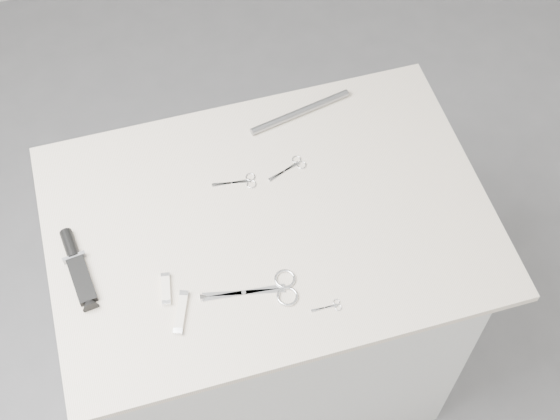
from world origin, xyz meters
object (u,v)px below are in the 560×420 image
object	(u,v)px
plinth	(271,309)
embroidery_scissors_b	(242,182)
sheathed_knife	(76,264)
metal_rail	(300,112)
tiny_scissors	(330,307)
large_shears	(271,289)
pocket_knife_a	(181,312)
embroidery_scissors_a	(292,167)
pocket_knife_b	(166,289)

from	to	relation	value
plinth	embroidery_scissors_b	distance (m)	0.49
sheathed_knife	metal_rail	bearing A→B (deg)	-72.68
tiny_scissors	large_shears	bearing A→B (deg)	148.26
pocket_knife_a	metal_rail	size ratio (longest dim) A/B	0.37
pocket_knife_a	large_shears	bearing A→B (deg)	-69.19
plinth	large_shears	world-z (taller)	large_shears
embroidery_scissors_a	sheathed_knife	bearing A→B (deg)	172.89
embroidery_scissors_a	pocket_knife_a	distance (m)	0.45
embroidery_scissors_b	tiny_scissors	xyz separation A→B (m)	(0.10, -0.36, -0.00)
sheathed_knife	metal_rail	world-z (taller)	sheathed_knife
sheathed_knife	pocket_knife_a	size ratio (longest dim) A/B	1.94
embroidery_scissors_b	large_shears	bearing A→B (deg)	-84.24
pocket_knife_a	pocket_knife_b	bearing A→B (deg)	37.80
pocket_knife_a	metal_rail	bearing A→B (deg)	-20.97
embroidery_scissors_a	embroidery_scissors_b	size ratio (longest dim) A/B	0.96
embroidery_scissors_a	pocket_knife_b	xyz separation A→B (m)	(-0.35, -0.24, 0.00)
plinth	pocket_knife_b	distance (m)	0.55
tiny_scissors	sheathed_knife	bearing A→B (deg)	155.51
plinth	embroidery_scissors_a	world-z (taller)	embroidery_scissors_a
embroidery_scissors_b	tiny_scissors	bearing A→B (deg)	-66.90
large_shears	embroidery_scissors_a	size ratio (longest dim) A/B	2.08
large_shears	sheathed_knife	distance (m)	0.43
large_shears	embroidery_scissors_b	size ratio (longest dim) A/B	2.01
large_shears	sheathed_knife	world-z (taller)	sheathed_knife
embroidery_scissors_b	pocket_knife_b	size ratio (longest dim) A/B	1.35
embroidery_scissors_b	metal_rail	xyz separation A→B (m)	(0.19, 0.16, 0.01)
pocket_knife_b	metal_rail	xyz separation A→B (m)	(0.42, 0.39, 0.00)
embroidery_scissors_a	pocket_knife_a	size ratio (longest dim) A/B	1.00
pocket_knife_b	sheathed_knife	bearing A→B (deg)	66.30
embroidery_scissors_b	metal_rail	bearing A→B (deg)	47.61
large_shears	pocket_knife_b	xyz separation A→B (m)	(-0.22, 0.06, 0.00)
pocket_knife_a	metal_rail	world-z (taller)	metal_rail
plinth	sheathed_knife	size ratio (longest dim) A/B	4.69
large_shears	metal_rail	size ratio (longest dim) A/B	0.77
plinth	metal_rail	xyz separation A→B (m)	(0.16, 0.27, 0.48)
large_shears	pocket_knife_a	bearing A→B (deg)	-170.77
large_shears	metal_rail	xyz separation A→B (m)	(0.20, 0.45, 0.01)
tiny_scissors	metal_rail	bearing A→B (deg)	81.95
tiny_scissors	sheathed_knife	distance (m)	0.56
large_shears	embroidery_scissors_a	bearing A→B (deg)	74.52
metal_rail	embroidery_scissors_a	bearing A→B (deg)	-113.71
embroidery_scissors_b	metal_rail	size ratio (longest dim) A/B	0.38
embroidery_scissors_b	metal_rail	world-z (taller)	metal_rail
large_shears	pocket_knife_a	world-z (taller)	pocket_knife_a
tiny_scissors	metal_rail	size ratio (longest dim) A/B	0.24
embroidery_scissors_b	tiny_scissors	distance (m)	0.38
large_shears	embroidery_scissors_b	distance (m)	0.29
plinth	metal_rail	size ratio (longest dim) A/B	3.34
pocket_knife_a	embroidery_scissors_b	bearing A→B (deg)	-14.86
embroidery_scissors_a	tiny_scissors	size ratio (longest dim) A/B	1.53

